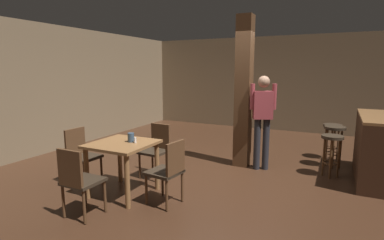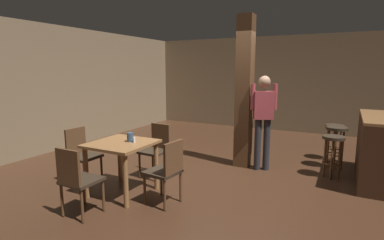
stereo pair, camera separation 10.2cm
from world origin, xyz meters
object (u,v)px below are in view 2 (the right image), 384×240
Objects in this scene: chair_north at (157,147)px; bar_stool_near at (333,146)px; chair_west at (81,153)px; bar_stool_far at (334,133)px; standing_person at (263,116)px; napkin_cup at (130,137)px; bar_counter at (371,148)px; salt_shaker at (134,140)px; dining_table at (122,152)px; chair_south at (77,178)px; bar_stool_mid at (336,137)px; chair_east at (167,169)px.

bar_stool_near is (2.70, 1.29, 0.04)m from chair_north.
bar_stool_far is at bearing 42.31° from chair_west.
bar_stool_far is at bearing 41.94° from chair_north.
chair_west is at bearing -149.35° from bar_stool_near.
standing_person is 2.37× the size of bar_stool_near.
napkin_cup is 0.08× the size of bar_counter.
chair_north is 3.57m from bar_counter.
chair_north is at bearing -138.06° from bar_stool_far.
salt_shaker is at bearing 3.09° from chair_west.
napkin_cup is 0.18× the size of bar_stool_near.
bar_counter reaches higher than bar_stool_near.
standing_person reaches higher than dining_table.
standing_person reaches higher than chair_north.
napkin_cup reaches higher than dining_table.
bar_counter is (3.12, 2.23, -0.26)m from salt_shaker.
napkin_cup is at bearing 166.29° from salt_shaker.
chair_south is 1.20m from chair_west.
chair_west is (-0.85, 0.85, 0.00)m from chair_south.
dining_table is 0.87m from chair_north.
chair_west is at bearing -140.64° from standing_person.
chair_north is (0.04, 0.86, -0.12)m from dining_table.
bar_counter is 2.34× the size of bar_stool_far.
chair_north is at bearing 88.51° from chair_south.
salt_shaker is 3.30m from bar_stool_near.
bar_counter is at bearing 23.85° from chair_north.
dining_table is 6.41× the size of napkin_cup.
chair_north is 0.52× the size of bar_counter.
bar_stool_far reaches higher than bar_stool_near.
chair_north is at bearing -156.15° from bar_counter.
chair_south is 10.96× the size of salt_shaker.
salt_shaker reaches higher than bar_stool_mid.
standing_person reaches higher than chair_east.
standing_person is 1.26m from bar_stool_near.
salt_shaker reaches higher than bar_stool_far.
chair_north is 2.99m from bar_stool_near.
chair_west is (-0.89, -0.84, 0.00)m from chair_north.
chair_north is 1.69m from chair_south.
chair_south is 4.92m from bar_stool_far.
salt_shaker is at bearing -144.45° from bar_counter.
salt_shaker is at bearing 78.04° from chair_south.
standing_person is (1.58, 2.84, 0.50)m from chair_south.
chair_north is 0.86m from salt_shaker.
chair_west is 4.74m from bar_counter.
dining_table is 3.88m from bar_stool_mid.
chair_east is 6.63× the size of napkin_cup.
salt_shaker is 3.71m from bar_stool_mid.
salt_shaker is at bearing -128.42° from bar_stool_far.
bar_stool_mid is (1.19, 0.72, -0.41)m from standing_person.
dining_table is 0.97× the size of chair_west.
chair_north is 1.00× the size of chair_south.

